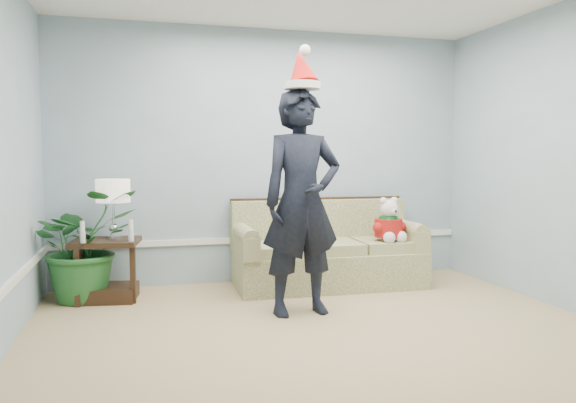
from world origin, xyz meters
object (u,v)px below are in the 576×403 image
Objects in this scene: sofa at (327,255)px; houseplant at (84,245)px; table_lamp at (113,193)px; man at (302,202)px; teddy_bear at (389,225)px; side_table at (107,276)px.

houseplant reaches higher than sofa.
man is (1.56, -0.96, -0.04)m from table_lamp.
table_lamp is 1.83m from man.
sofa is 0.72m from teddy_bear.
side_table is 1.42× the size of teddy_bear.
man reaches higher than table_lamp.
table_lamp is 1.20× the size of teddy_bear.
houseplant is (-2.39, -0.00, 0.20)m from sofa.
man is at bearing -29.02° from side_table.
table_lamp is (-2.12, -0.01, 0.68)m from sofa.
houseplant reaches higher than side_table.
man is at bearing -118.42° from sofa.
man is (-0.56, -0.97, 0.64)m from sofa.
sofa is 1.29m from man.
side_table is 0.63× the size of houseplant.
sofa is 2.95× the size of side_table.
table_lamp reaches higher than sofa.
sofa is 2.40m from houseplant.
table_lamp is 0.54× the size of houseplant.
man is 4.11× the size of teddy_bear.
teddy_bear is (2.79, -0.17, 0.42)m from side_table.
houseplant is at bearing 146.36° from man.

